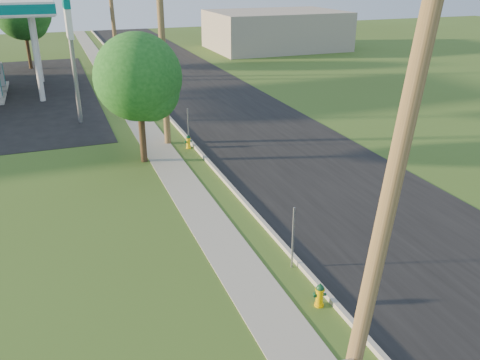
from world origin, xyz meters
name	(u,v)px	position (x,y,z in m)	size (l,w,h in m)	color
road	(322,179)	(4.50, 10.00, 0.01)	(8.00, 120.00, 0.02)	black
curb	(234,191)	(0.50, 10.00, 0.07)	(0.15, 120.00, 0.15)	#9F9C92
sidewalk	(192,198)	(-1.25, 10.00, 0.01)	(1.50, 120.00, 0.03)	#9B988C
utility_pole_near	(390,192)	(-0.60, -1.00, 4.80)	(1.40, 0.32, 9.48)	brown
utility_pole_mid	(162,45)	(-0.60, 17.00, 4.95)	(1.40, 0.32, 9.80)	brown
utility_pole_far	(113,16)	(-0.60, 35.00, 4.80)	(1.40, 0.32, 9.50)	brown
sign_post_near	(293,238)	(0.25, 4.20, 1.00)	(0.05, 0.04, 2.00)	gray
sign_post_mid	(188,128)	(0.25, 16.00, 1.00)	(0.05, 0.04, 2.00)	gray
sign_post_far	(143,81)	(0.25, 28.20, 1.00)	(0.05, 0.04, 2.00)	gray
price_pylon	(69,26)	(-4.50, 22.50, 5.43)	(0.34, 2.04, 6.85)	gray
distant_building	(276,30)	(18.00, 45.00, 2.00)	(14.00, 10.00, 4.00)	gray
tree_verge	(141,81)	(-2.13, 14.75, 3.78)	(3.87, 3.87, 5.87)	#332318
tree_lot	(24,14)	(-7.23, 41.62, 4.69)	(4.81, 4.81, 7.28)	#332318
hydrant_near	(320,295)	(0.11, 2.24, 0.34)	(0.36, 0.32, 0.69)	#DCAB00
hydrant_mid	(188,142)	(0.19, 15.88, 0.34)	(0.35, 0.32, 0.69)	yellow
hydrant_far	(144,93)	(0.01, 26.89, 0.40)	(0.43, 0.38, 0.82)	#F8D602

